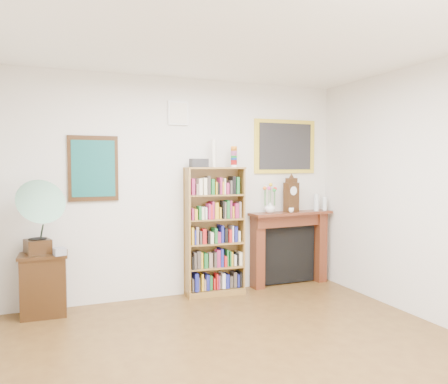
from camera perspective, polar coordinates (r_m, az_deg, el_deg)
name	(u,v)px	position (r m, az deg, el deg)	size (l,w,h in m)	color
room	(268,204)	(3.31, 5.81, -1.56)	(4.51, 5.01, 2.81)	#4C3117
teal_poster	(93,169)	(5.43, -16.70, 2.96)	(0.58, 0.04, 0.78)	black
small_picture	(178,113)	(5.65, -6.00, 10.21)	(0.26, 0.04, 0.30)	white
gilt_painting	(285,147)	(6.22, 7.97, 5.89)	(0.95, 0.04, 0.75)	yellow
bookshelf	(215,224)	(5.68, -1.17, -4.18)	(0.79, 0.33, 1.92)	brown
side_cabinet	(44,285)	(5.39, -22.46, -11.13)	(0.52, 0.38, 0.70)	black
fireplace	(289,242)	(6.27, 8.47, -6.48)	(1.25, 0.37, 1.04)	#472310
gramophone	(36,213)	(5.16, -23.30, -2.51)	(0.66, 0.75, 0.83)	black
cd_stack	(60,252)	(5.16, -20.67, -7.29)	(0.12, 0.12, 0.08)	#ACABB8
mantel_clock	(291,196)	(6.14, 8.78, -0.46)	(0.23, 0.16, 0.47)	black
flower_vase	(270,207)	(6.01, 6.00, -2.00)	(0.14, 0.14, 0.15)	white
teacup	(291,210)	(6.08, 8.70, -2.34)	(0.09, 0.09, 0.07)	white
bottle_left	(316,202)	(6.38, 11.96, -1.32)	(0.07, 0.07, 0.24)	silver
bottle_right	(325,203)	(6.45, 13.02, -1.47)	(0.06, 0.06, 0.20)	silver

